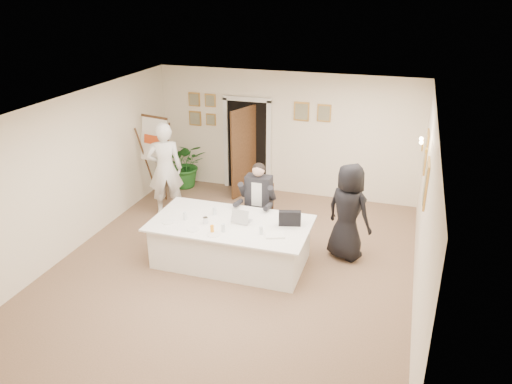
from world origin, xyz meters
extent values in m
plane|color=brown|center=(0.00, 0.00, 0.00)|extent=(7.00, 7.00, 0.00)
cube|color=white|center=(0.00, 0.00, 2.80)|extent=(6.00, 7.00, 0.02)
cube|color=white|center=(0.00, 3.50, 1.40)|extent=(6.00, 0.10, 2.80)
cube|color=white|center=(0.00, -3.50, 1.40)|extent=(6.00, 0.10, 2.80)
cube|color=white|center=(-3.00, 0.00, 1.40)|extent=(0.10, 7.00, 2.80)
cube|color=white|center=(3.00, 0.00, 1.40)|extent=(0.10, 7.00, 2.80)
cube|color=black|center=(-0.90, 3.47, 1.05)|extent=(0.92, 0.06, 2.10)
cube|color=white|center=(-1.42, 3.44, 1.05)|extent=(0.10, 0.06, 2.20)
cube|color=white|center=(-0.38, 3.44, 1.05)|extent=(0.10, 0.06, 2.20)
cube|color=black|center=(-0.85, 3.05, 1.03)|extent=(0.33, 0.81, 2.02)
cube|color=white|center=(-0.09, 0.10, 0.38)|extent=(2.54, 1.27, 0.75)
cube|color=white|center=(-0.09, 0.10, 0.76)|extent=(2.72, 1.45, 0.03)
cube|color=white|center=(-2.55, 2.11, 1.44)|extent=(0.69, 0.34, 0.93)
imported|color=white|center=(-2.08, 1.60, 0.99)|extent=(0.87, 0.77, 1.99)
imported|color=black|center=(1.80, 0.90, 0.88)|extent=(1.02, 0.90, 1.76)
imported|color=#206020|center=(-2.34, 3.11, 0.56)|extent=(1.23, 1.14, 1.13)
cube|color=black|center=(0.90, 0.30, 0.91)|extent=(0.39, 0.20, 0.26)
cube|color=white|center=(0.77, -0.15, 0.79)|extent=(0.36, 0.31, 0.03)
cylinder|color=white|center=(-1.11, -0.21, 0.78)|extent=(0.27, 0.27, 0.01)
cylinder|color=white|center=(-0.58, -0.34, 0.78)|extent=(0.25, 0.25, 0.01)
cylinder|color=white|center=(-0.20, -0.41, 0.78)|extent=(0.28, 0.28, 0.01)
cylinder|color=silver|center=(-0.88, -0.03, 0.84)|extent=(0.07, 0.07, 0.14)
cylinder|color=silver|center=(-0.08, -0.26, 0.84)|extent=(0.07, 0.07, 0.14)
cylinder|color=silver|center=(0.53, -0.16, 0.84)|extent=(0.07, 0.07, 0.14)
cylinder|color=silver|center=(-0.46, 0.31, 0.84)|extent=(0.07, 0.07, 0.14)
cylinder|color=orange|center=(-0.25, -0.34, 0.84)|extent=(0.07, 0.07, 0.13)
cylinder|color=silver|center=(-0.48, -0.06, 0.83)|extent=(0.11, 0.11, 0.11)
camera|label=1|loc=(2.62, -7.06, 4.57)|focal=35.00mm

